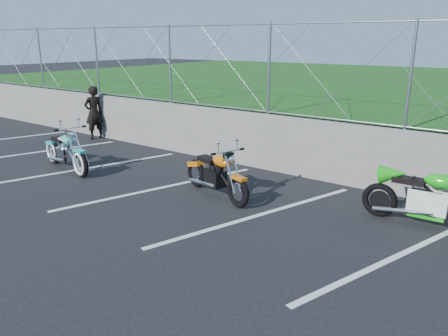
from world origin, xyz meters
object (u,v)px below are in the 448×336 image
Objects in this scene: naked_orange at (217,176)px; person_standing at (94,113)px; sportbike_green at (427,200)px; cruiser_turquoise at (66,152)px.

person_standing is (-6.10, 1.87, 0.38)m from naked_orange.
cruiser_turquoise is at bearing -170.62° from sportbike_green.
sportbike_green is 9.71m from person_standing.
naked_orange is at bearing -167.98° from sportbike_green.
sportbike_green is at bearing 22.94° from cruiser_turquoise.
naked_orange is 0.96× the size of sportbike_green.
cruiser_turquoise reaches higher than naked_orange.
sportbike_green is 1.26× the size of person_standing.
cruiser_turquoise is 1.10× the size of naked_orange.
naked_orange is 6.39m from person_standing.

